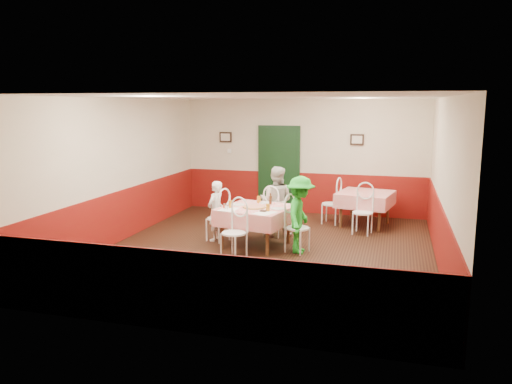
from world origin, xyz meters
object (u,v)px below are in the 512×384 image
(glass_a, at_px, (231,204))
(glass_b, at_px, (268,208))
(chair_right, at_px, (297,228))
(chair_far, at_px, (275,214))
(main_table, at_px, (256,227))
(pizza, at_px, (254,207))
(diner_right, at_px, (300,215))
(diner_far, at_px, (276,201))
(second_table, at_px, (365,209))
(wallet, at_px, (263,211))
(chair_near, at_px, (234,233))
(chair_second_b, at_px, (363,213))
(chair_left, at_px, (218,218))
(chair_second_a, at_px, (331,204))
(glass_c, at_px, (259,200))
(beer_bottle, at_px, (270,199))
(diner_left, at_px, (216,211))

(glass_a, distance_m, glass_b, 0.75)
(chair_right, distance_m, chair_far, 1.20)
(main_table, height_order, pizza, pizza)
(main_table, relative_size, diner_right, 0.87)
(chair_right, bearing_deg, diner_far, 51.31)
(second_table, xyz_separation_m, wallet, (-1.65, -2.58, 0.40))
(diner_far, bearing_deg, chair_right, 122.39)
(second_table, bearing_deg, wallet, -122.59)
(chair_near, bearing_deg, wallet, 70.31)
(main_table, height_order, chair_far, chair_far)
(glass_b, height_order, diner_far, diner_far)
(pizza, relative_size, glass_a, 3.04)
(chair_far, distance_m, glass_a, 1.25)
(chair_right, distance_m, glass_b, 0.66)
(second_table, xyz_separation_m, chair_second_b, (0.00, -0.75, 0.08))
(pizza, relative_size, glass_b, 3.14)
(second_table, height_order, chair_far, chair_far)
(chair_left, xyz_separation_m, chair_second_a, (1.97, 2.06, 0.00))
(chair_second_a, bearing_deg, chair_left, -32.81)
(pizza, bearing_deg, glass_c, 95.35)
(beer_bottle, xyz_separation_m, wallet, (0.04, -0.70, -0.09))
(second_table, height_order, glass_a, glass_a)
(glass_c, distance_m, diner_left, 0.89)
(diner_left, xyz_separation_m, diner_right, (1.76, -0.36, 0.11))
(chair_far, distance_m, glass_c, 0.61)
(diner_left, bearing_deg, glass_b, 81.29)
(second_table, xyz_separation_m, glass_b, (-1.58, -2.52, 0.45))
(diner_left, xyz_separation_m, diner_far, (1.06, 0.70, 0.12))
(chair_second_a, distance_m, glass_a, 2.92)
(second_table, xyz_separation_m, glass_c, (-1.94, -1.82, 0.45))
(chair_left, bearing_deg, diner_right, 98.09)
(chair_right, distance_m, glass_c, 1.13)
(chair_left, bearing_deg, main_table, 98.09)
(chair_second_a, xyz_separation_m, chair_second_b, (0.75, -0.75, 0.00))
(glass_b, relative_size, wallet, 1.21)
(wallet, height_order, diner_left, diner_left)
(diner_far, height_order, diner_right, diner_far)
(second_table, relative_size, chair_right, 1.24)
(glass_b, xyz_separation_m, beer_bottle, (-0.11, 0.64, 0.03))
(chair_far, height_order, chair_near, same)
(diner_left, bearing_deg, chair_right, 91.34)
(diner_far, bearing_deg, pizza, 79.03)
(glass_c, height_order, wallet, glass_c)
(chair_far, relative_size, glass_c, 6.65)
(pizza, height_order, diner_far, diner_far)
(chair_second_b, height_order, diner_right, diner_right)
(chair_second_b, bearing_deg, diner_right, -110.30)
(chair_second_b, relative_size, diner_left, 0.75)
(diner_right, bearing_deg, second_table, -23.33)
(chair_far, bearing_deg, pizza, 93.13)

